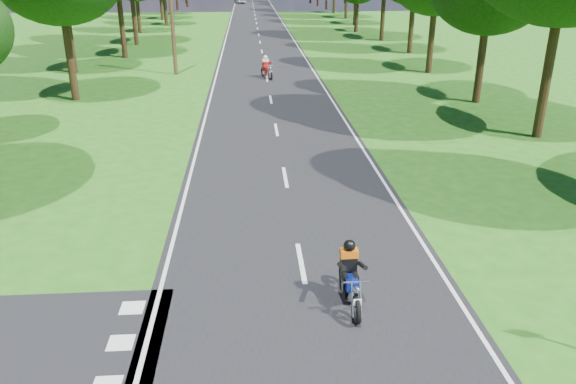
{
  "coord_description": "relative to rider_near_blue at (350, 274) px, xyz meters",
  "views": [
    {
      "loc": [
        -1.18,
        -10.11,
        6.88
      ],
      "look_at": [
        -0.18,
        4.0,
        1.1
      ],
      "focal_mm": 35.0,
      "sensor_mm": 36.0,
      "label": 1
    }
  ],
  "objects": [
    {
      "name": "rider_far_red",
      "position": [
        -0.88,
        25.94,
        -0.0
      ],
      "size": [
        1.07,
        1.82,
        1.44
      ],
      "primitive_type": null,
      "rotation": [
        0.0,
        0.0,
        0.31
      ],
      "color": "#B71B0E",
      "rests_on": "main_road"
    },
    {
      "name": "main_road",
      "position": [
        -0.88,
        49.83,
        -0.73
      ],
      "size": [
        7.0,
        140.0,
        0.02
      ],
      "primitive_type": "cube",
      "color": "black",
      "rests_on": "ground"
    },
    {
      "name": "telegraph_pole",
      "position": [
        -6.88,
        27.83,
        3.33
      ],
      "size": [
        1.2,
        0.26,
        8.0
      ],
      "color": "#382616",
      "rests_on": "ground"
    },
    {
      "name": "ground",
      "position": [
        -0.88,
        -0.17,
        -0.74
      ],
      "size": [
        160.0,
        160.0,
        0.0
      ],
      "primitive_type": "plane",
      "color": "#215613",
      "rests_on": "ground"
    },
    {
      "name": "rider_near_blue",
      "position": [
        0.0,
        0.0,
        0.0
      ],
      "size": [
        0.62,
        1.74,
        1.44
      ],
      "primitive_type": null,
      "rotation": [
        0.0,
        0.0,
        0.03
      ],
      "color": "navy",
      "rests_on": "main_road"
    },
    {
      "name": "road_markings",
      "position": [
        -1.01,
        47.96,
        -0.72
      ],
      "size": [
        7.4,
        140.0,
        0.01
      ],
      "color": "silver",
      "rests_on": "main_road"
    },
    {
      "name": "distant_car",
      "position": [
        -3.22,
        99.23,
        -0.05
      ],
      "size": [
        2.54,
        4.21,
        1.34
      ],
      "primitive_type": "imported",
      "rotation": [
        0.0,
        0.0,
        0.26
      ],
      "color": "silver",
      "rests_on": "main_road"
    }
  ]
}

